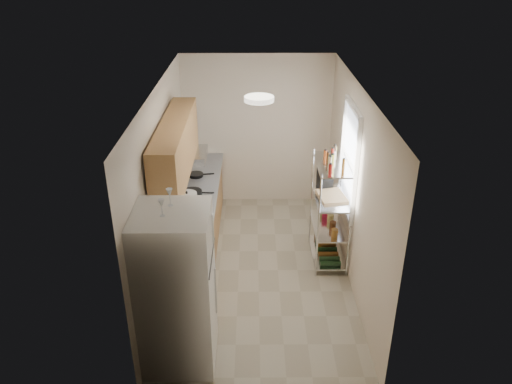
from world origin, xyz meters
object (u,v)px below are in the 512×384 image
cutting_board (332,196)px  rice_cooker (187,201)px  refrigerator (177,290)px  frying_pan_large (192,193)px  espresso_machine (325,178)px

cutting_board → rice_cooker: bearing=-177.0°
refrigerator → rice_cooker: refrigerator is taller
refrigerator → cutting_board: size_ratio=4.04×
frying_pan_large → cutting_board: (1.97, -0.33, 0.10)m
refrigerator → rice_cooker: bearing=93.1°
frying_pan_large → cutting_board: 2.00m
refrigerator → rice_cooker: size_ratio=6.57×
refrigerator → rice_cooker: 1.83m
frying_pan_large → espresso_machine: 1.92m
cutting_board → refrigerator: bearing=-134.3°
refrigerator → espresso_machine: size_ratio=6.42×
espresso_machine → frying_pan_large: bearing=165.1°
refrigerator → espresso_machine: refrigerator is taller
cutting_board → espresso_machine: (-0.06, 0.34, 0.13)m
frying_pan_large → espresso_machine: espresso_machine is taller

